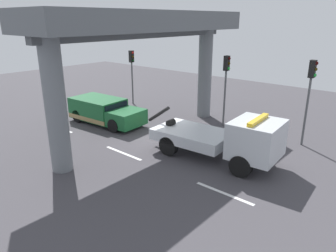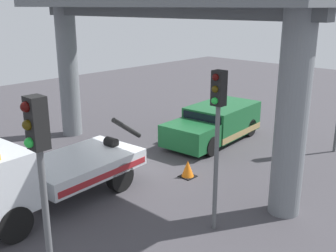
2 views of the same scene
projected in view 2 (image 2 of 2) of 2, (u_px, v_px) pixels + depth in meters
The scene contains 9 objects.
ground_plane at pixel (140, 170), 15.32m from camera, with size 60.00×40.00×0.10m, color #423F44.
lane_stripe_west at pixel (190, 124), 21.16m from camera, with size 2.60×0.16×0.01m, color silver.
lane_stripe_mid at pixel (99, 152), 16.99m from camera, with size 2.60×0.16×0.01m, color silver.
tow_truck_white at pixel (29, 175), 11.79m from camera, with size 7.33×2.84×2.46m.
towed_van_green at pixel (216, 124), 18.40m from camera, with size 5.35×2.56×1.58m.
overpass_structure at pixel (152, 10), 14.12m from camera, with size 3.60×13.20×6.97m.
traffic_light_far at pixel (217, 117), 10.26m from camera, with size 0.39×0.32×4.44m.
traffic_light_mid at pixel (40, 169), 6.75m from camera, with size 0.39×0.32×4.60m.
traffic_cone_orange at pixel (188, 169), 14.50m from camera, with size 0.53×0.53×0.63m.
Camera 2 is at (9.58, 10.51, 5.98)m, focal length 42.73 mm.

